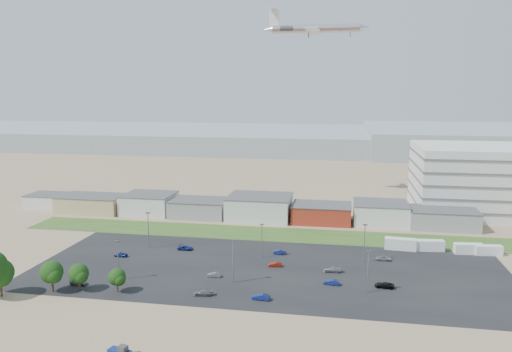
% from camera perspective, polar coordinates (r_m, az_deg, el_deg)
% --- Properties ---
extents(ground, '(700.00, 700.00, 0.00)m').
position_cam_1_polar(ground, '(111.71, -2.81, -13.94)').
color(ground, '#8F7A5B').
rests_on(ground, ground).
extents(parking_lot, '(120.00, 50.00, 0.01)m').
position_cam_1_polar(parking_lot, '(129.08, 1.41, -10.62)').
color(parking_lot, black).
rests_on(parking_lot, ground).
extents(grass_strip, '(160.00, 16.00, 0.02)m').
position_cam_1_polar(grass_strip, '(159.87, 1.39, -6.61)').
color(grass_strip, '#2D5620').
rests_on(grass_strip, ground).
extents(hills_backdrop, '(700.00, 200.00, 9.00)m').
position_cam_1_polar(hills_backdrop, '(417.04, 12.43, 3.82)').
color(hills_backdrop, gray).
rests_on(hills_backdrop, ground).
extents(building_row, '(170.00, 20.00, 8.00)m').
position_cam_1_polar(building_row, '(180.08, -3.04, -3.46)').
color(building_row, silver).
rests_on(building_row, ground).
extents(telehandler, '(6.82, 3.83, 2.70)m').
position_cam_1_polar(telehandler, '(91.76, -15.32, -18.87)').
color(telehandler, navy).
rests_on(telehandler, ground).
extents(box_trailer_a, '(8.91, 3.44, 3.27)m').
position_cam_1_polar(box_trailer_a, '(149.78, 16.17, -7.47)').
color(box_trailer_a, silver).
rests_on(box_trailer_a, ground).
extents(box_trailer_b, '(8.32, 3.42, 3.03)m').
position_cam_1_polar(box_trailer_b, '(151.38, 19.19, -7.50)').
color(box_trailer_b, silver).
rests_on(box_trailer_b, ground).
extents(box_trailer_c, '(7.90, 3.22, 2.88)m').
position_cam_1_polar(box_trailer_c, '(152.41, 23.11, -7.65)').
color(box_trailer_c, silver).
rests_on(box_trailer_c, ground).
extents(box_trailer_d, '(7.42, 2.94, 2.71)m').
position_cam_1_polar(box_trailer_d, '(153.58, 25.02, -7.69)').
color(box_trailer_d, silver).
rests_on(box_trailer_d, ground).
extents(tree_left, '(6.44, 6.44, 9.66)m').
position_cam_1_polar(tree_left, '(124.79, -27.22, -10.09)').
color(tree_left, black).
rests_on(tree_left, ground).
extents(tree_mid, '(5.43, 5.43, 8.15)m').
position_cam_1_polar(tree_mid, '(123.16, -22.31, -10.36)').
color(tree_mid, black).
rests_on(tree_mid, ground).
extents(tree_right, '(4.79, 4.79, 7.18)m').
position_cam_1_polar(tree_right, '(121.83, -19.59, -10.65)').
color(tree_right, black).
rests_on(tree_right, ground).
extents(tree_near, '(4.18, 4.18, 6.26)m').
position_cam_1_polar(tree_near, '(118.53, -15.58, -11.25)').
color(tree_near, black).
rests_on(tree_near, ground).
extents(lightpole_front_l, '(1.15, 0.48, 9.79)m').
position_cam_1_polar(lightpole_front_l, '(125.09, -15.50, -9.27)').
color(lightpole_front_l, slate).
rests_on(lightpole_front_l, ground).
extents(lightpole_front_m, '(1.24, 0.52, 10.52)m').
position_cam_1_polar(lightpole_front_m, '(119.10, -2.66, -9.70)').
color(lightpole_front_m, slate).
rests_on(lightpole_front_m, ground).
extents(lightpole_front_r, '(1.15, 0.48, 9.76)m').
position_cam_1_polar(lightpole_front_r, '(116.15, 12.66, -10.64)').
color(lightpole_front_r, slate).
rests_on(lightpole_front_r, ground).
extents(lightpole_back_l, '(1.24, 0.52, 10.54)m').
position_cam_1_polar(lightpole_back_l, '(147.66, -12.20, -6.08)').
color(lightpole_back_l, slate).
rests_on(lightpole_back_l, ground).
extents(lightpole_back_m, '(1.12, 0.46, 9.49)m').
position_cam_1_polar(lightpole_back_m, '(136.14, 0.67, -7.43)').
color(lightpole_back_m, slate).
rests_on(lightpole_back_m, ground).
extents(lightpole_back_r, '(1.21, 0.51, 10.31)m').
position_cam_1_polar(lightpole_back_r, '(135.77, 12.30, -7.53)').
color(lightpole_back_r, slate).
rests_on(lightpole_back_r, ground).
extents(airliner, '(43.43, 29.74, 12.78)m').
position_cam_1_polar(airliner, '(212.48, 6.86, 16.37)').
color(airliner, silver).
extents(parked_car_0, '(4.58, 2.43, 1.23)m').
position_cam_1_polar(parked_car_0, '(121.30, 14.45, -11.98)').
color(parked_car_0, black).
rests_on(parked_car_0, ground).
extents(parked_car_1, '(3.88, 1.71, 1.24)m').
position_cam_1_polar(parked_car_1, '(120.62, 8.65, -11.90)').
color(parked_car_1, navy).
rests_on(parked_car_1, ground).
extents(parked_car_3, '(4.55, 2.33, 1.26)m').
position_cam_1_polar(parked_car_3, '(114.19, -6.10, -13.10)').
color(parked_car_3, '#595B5E').
rests_on(parked_car_3, ground).
extents(parked_car_4, '(3.41, 1.32, 1.11)m').
position_cam_1_polar(parked_car_4, '(124.38, -4.80, -11.18)').
color(parked_car_4, '#595B5E').
rests_on(parked_car_4, ground).
extents(parked_car_5, '(3.72, 1.75, 1.23)m').
position_cam_1_polar(parked_car_5, '(143.13, -15.19, -8.65)').
color(parked_car_5, navy).
rests_on(parked_car_5, ground).
extents(parked_car_7, '(3.62, 1.66, 1.15)m').
position_cam_1_polar(parked_car_7, '(130.88, 2.22, -10.07)').
color(parked_car_7, maroon).
rests_on(parked_car_7, ground).
extents(parked_car_8, '(3.91, 1.68, 1.32)m').
position_cam_1_polar(parked_car_8, '(139.47, 14.39, -9.09)').
color(parked_car_8, '#A5A5AA').
rests_on(parked_car_8, ground).
extents(parked_car_9, '(4.43, 2.12, 1.22)m').
position_cam_1_polar(parked_car_9, '(145.35, -8.09, -8.13)').
color(parked_car_9, navy).
rests_on(parked_car_9, ground).
extents(parked_car_10, '(4.22, 1.81, 1.21)m').
position_cam_1_polar(parked_car_10, '(126.20, -19.60, -11.39)').
color(parked_car_10, '#595B5E').
rests_on(parked_car_10, ground).
extents(parked_car_11, '(3.62, 1.33, 1.18)m').
position_cam_1_polar(parked_car_11, '(140.40, 2.75, -8.69)').
color(parked_car_11, navy).
rests_on(parked_car_11, ground).
extents(parked_car_12, '(4.46, 1.93, 1.28)m').
position_cam_1_polar(parked_car_12, '(128.55, 8.68, -10.52)').
color(parked_car_12, '#A5A5AA').
rests_on(parked_car_12, ground).
extents(parked_car_13, '(4.05, 1.72, 1.30)m').
position_cam_1_polar(parked_car_13, '(111.35, 0.58, -13.65)').
color(parked_car_13, navy).
rests_on(parked_car_13, ground).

